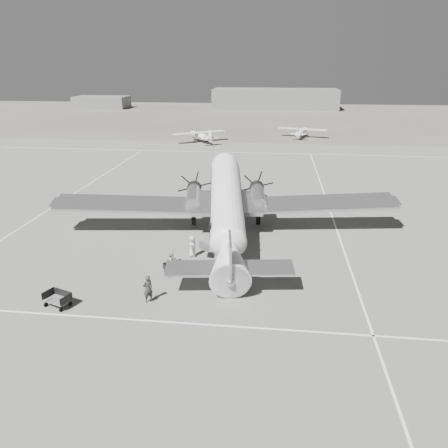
{
  "coord_description": "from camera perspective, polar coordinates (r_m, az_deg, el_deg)",
  "views": [
    {
      "loc": [
        5.96,
        -36.25,
        14.79
      ],
      "look_at": [
        1.93,
        -2.4,
        2.2
      ],
      "focal_mm": 35.0,
      "sensor_mm": 36.0,
      "label": 1
    }
  ],
  "objects": [
    {
      "name": "ground",
      "position": [
        39.6,
        -2.36,
        -1.68
      ],
      "size": [
        260.0,
        260.0,
        0.0
      ],
      "primitive_type": "plane",
      "color": "slate",
      "rests_on": "ground"
    },
    {
      "name": "taxi_line_near",
      "position": [
        27.36,
        -7.07,
        -12.6
      ],
      "size": [
        60.0,
        0.15,
        0.01
      ],
      "primitive_type": "cube",
      "color": "silver",
      "rests_on": "ground"
    },
    {
      "name": "taxi_line_right",
      "position": [
        39.61,
        15.06,
        -2.38
      ],
      "size": [
        0.15,
        80.0,
        0.01
      ],
      "primitive_type": "cube",
      "color": "silver",
      "rests_on": "ground"
    },
    {
      "name": "taxi_line_left",
      "position": [
        54.14,
        -19.82,
        3.2
      ],
      "size": [
        0.15,
        60.0,
        0.01
      ],
      "primitive_type": "cube",
      "color": "silver",
      "rests_on": "ground"
    },
    {
      "name": "taxi_line_horizon",
      "position": [
        77.89,
        2.31,
        9.31
      ],
      "size": [
        90.0,
        0.15,
        0.01
      ],
      "primitive_type": "cube",
      "color": "silver",
      "rests_on": "ground"
    },
    {
      "name": "grass_infield",
      "position": [
        132.21,
        4.28,
        13.79
      ],
      "size": [
        260.0,
        90.0,
        0.01
      ],
      "primitive_type": "cube",
      "color": "#605E51",
      "rests_on": "ground"
    },
    {
      "name": "hangar_main",
      "position": [
        156.67,
        6.67,
        15.93
      ],
      "size": [
        42.0,
        14.0,
        6.6
      ],
      "color": "slate",
      "rests_on": "ground"
    },
    {
      "name": "shed_secondary",
      "position": [
        163.57,
        -15.67,
        15.07
      ],
      "size": [
        18.0,
        10.0,
        4.0
      ],
      "primitive_type": "cube",
      "color": "#5C5C5C",
      "rests_on": "ground"
    },
    {
      "name": "dc3_airliner",
      "position": [
        37.94,
        0.36,
        2.23
      ],
      "size": [
        34.59,
        26.21,
        6.08
      ],
      "primitive_type": null,
      "rotation": [
        0.0,
        0.0,
        0.13
      ],
      "color": "#B9B9BC",
      "rests_on": "ground"
    },
    {
      "name": "light_plane_left",
      "position": [
        87.89,
        -3.1,
        11.32
      ],
      "size": [
        14.3,
        13.84,
        2.31
      ],
      "primitive_type": null,
      "rotation": [
        0.0,
        0.0,
        0.63
      ],
      "color": "silver",
      "rests_on": "ground"
    },
    {
      "name": "light_plane_right",
      "position": [
        95.22,
        10.13,
        11.67
      ],
      "size": [
        11.97,
        10.59,
        2.12
      ],
      "primitive_type": null,
      "rotation": [
        0.0,
        0.0,
        -0.25
      ],
      "color": "silver",
      "rests_on": "ground"
    },
    {
      "name": "baggage_cart_near",
      "position": [
        32.85,
        -6.52,
        -5.77
      ],
      "size": [
        1.89,
        1.79,
        0.87
      ],
      "primitive_type": null,
      "rotation": [
        0.0,
        0.0,
        0.63
      ],
      "color": "#5C5C5C",
      "rests_on": "ground"
    },
    {
      "name": "baggage_cart_far",
      "position": [
        30.45,
        -20.93,
        -9.21
      ],
      "size": [
        2.07,
        1.77,
        0.99
      ],
      "primitive_type": null,
      "rotation": [
        0.0,
        0.0,
        -0.36
      ],
      "color": "#5C5C5C",
      "rests_on": "ground"
    },
    {
      "name": "ground_crew",
      "position": [
        29.21,
        -9.92,
        -8.32
      ],
      "size": [
        0.82,
        0.82,
        1.91
      ],
      "primitive_type": "imported",
      "rotation": [
        0.0,
        0.0,
        3.92
      ],
      "color": "#2E2E2E",
      "rests_on": "ground"
    },
    {
      "name": "ramp_agent",
      "position": [
        33.26,
        -6.75,
        -4.83
      ],
      "size": [
        0.83,
        0.91,
        1.51
      ],
      "primitive_type": "imported",
      "rotation": [
        0.0,
        0.0,
        1.13
      ],
      "color": "#B8B8B5",
      "rests_on": "ground"
    },
    {
      "name": "passenger",
      "position": [
        35.35,
        -4.16,
        -2.93
      ],
      "size": [
        0.67,
        0.93,
        1.78
      ],
      "primitive_type": "imported",
      "rotation": [
        0.0,
        0.0,
        1.45
      ],
      "color": "#BABAB7",
      "rests_on": "ground"
    }
  ]
}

